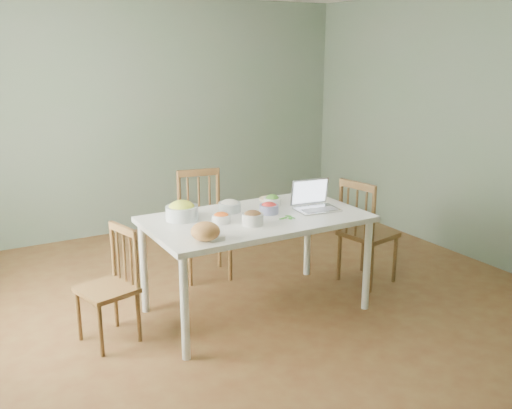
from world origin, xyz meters
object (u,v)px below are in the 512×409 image
dining_table (256,264)px  laptop (318,196)px  chair_right (368,231)px  bowl_squash (182,211)px  chair_far (205,226)px  bread_boule (205,231)px  chair_left (106,287)px

dining_table → laptop: bearing=-10.2°
chair_right → bowl_squash: size_ratio=3.85×
dining_table → chair_right: (1.21, 0.02, 0.08)m
dining_table → bowl_squash: bearing=158.5°
chair_right → bowl_squash: (-1.76, 0.19, 0.40)m
chair_far → laptop: 1.22m
dining_table → bread_boule: bearing=-150.8°
dining_table → chair_far: (-0.06, 0.88, 0.10)m
dining_table → chair_left: chair_left is taller
dining_table → chair_right: chair_right is taller
laptop → dining_table: bearing=176.5°
chair_right → laptop: bearing=88.9°
chair_far → laptop: size_ratio=2.93×
dining_table → chair_right: bearing=1.0°
chair_far → chair_left: size_ratio=1.17×
chair_left → chair_right: bearing=74.2°
dining_table → chair_left: size_ratio=2.01×
dining_table → chair_far: bearing=93.7°
chair_far → chair_left: 1.40m
dining_table → chair_left: bearing=175.5°
chair_far → chair_right: bearing=-24.2°
chair_right → dining_table: bearing=80.0°
bowl_squash → chair_left: bearing=-169.6°
chair_left → bread_boule: bearing=40.8°
bread_boule → chair_far: bearing=66.0°
chair_right → bowl_squash: 1.81m
chair_left → bread_boule: size_ratio=4.19×
chair_right → laptop: laptop is taller
chair_left → chair_right: 2.42m
dining_table → bread_boule: (-0.60, -0.34, 0.48)m
chair_far → bowl_squash: chair_far is taller
chair_far → chair_left: chair_far is taller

